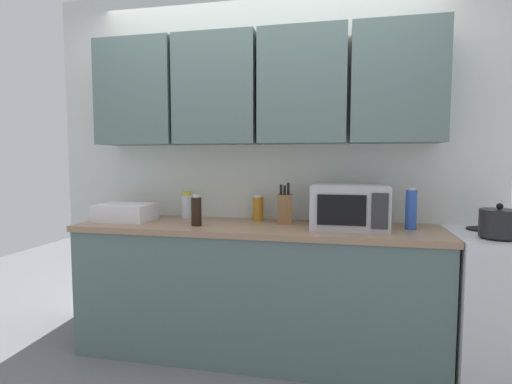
{
  "coord_description": "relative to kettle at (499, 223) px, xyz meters",
  "views": [
    {
      "loc": [
        0.59,
        -2.94,
        1.35
      ],
      "look_at": [
        -0.01,
        -0.25,
        1.12
      ],
      "focal_mm": 28.36,
      "sensor_mm": 36.0,
      "label": 1
    }
  ],
  "objects": [
    {
      "name": "bottle_clear_tall",
      "position": [
        -2.01,
        0.38,
        0.01
      ],
      "size": [
        0.08,
        0.08,
        0.2
      ],
      "color": "silver",
      "rests_on": "counter_run"
    },
    {
      "name": "counter_run",
      "position": [
        -1.43,
        0.16,
        -0.54
      ],
      "size": [
        2.44,
        0.63,
        0.9
      ],
      "color": "slate",
      "rests_on": "ground_plane"
    },
    {
      "name": "knife_block",
      "position": [
        -1.25,
        0.28,
        0.01
      ],
      "size": [
        0.11,
        0.13,
        0.28
      ],
      "color": "brown",
      "rests_on": "counter_run"
    },
    {
      "name": "bottle_amber_vinegar",
      "position": [
        -1.46,
        0.36,
        0.0
      ],
      "size": [
        0.08,
        0.08,
        0.19
      ],
      "color": "#AD701E",
      "rests_on": "counter_run"
    },
    {
      "name": "dish_rack",
      "position": [
        -2.4,
        0.16,
        -0.03
      ],
      "size": [
        0.38,
        0.3,
        0.12
      ],
      "primitive_type": "cube",
      "color": "silver",
      "rests_on": "counter_run"
    },
    {
      "name": "bottle_soy_dark",
      "position": [
        -1.81,
        0.05,
        0.01
      ],
      "size": [
        0.07,
        0.07,
        0.21
      ],
      "color": "black",
      "rests_on": "counter_run"
    },
    {
      "name": "bottle_blue_cleaner",
      "position": [
        -0.43,
        0.22,
        0.04
      ],
      "size": [
        0.07,
        0.07,
        0.26
      ],
      "color": "#2D56B7",
      "rests_on": "counter_run"
    },
    {
      "name": "wall_back_with_cabinets",
      "position": [
        -1.43,
        0.39,
        0.59
      ],
      "size": [
        3.31,
        0.38,
        2.6
      ],
      "color": "silver",
      "rests_on": "ground_plane"
    },
    {
      "name": "microwave",
      "position": [
        -0.81,
        0.16,
        0.05
      ],
      "size": [
        0.48,
        0.37,
        0.28
      ],
      "color": "#B7B7BC",
      "rests_on": "counter_run"
    },
    {
      "name": "kettle",
      "position": [
        0.0,
        0.0,
        0.0
      ],
      "size": [
        0.2,
        0.2,
        0.19
      ],
      "color": "black",
      "rests_on": "stove_range"
    }
  ]
}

